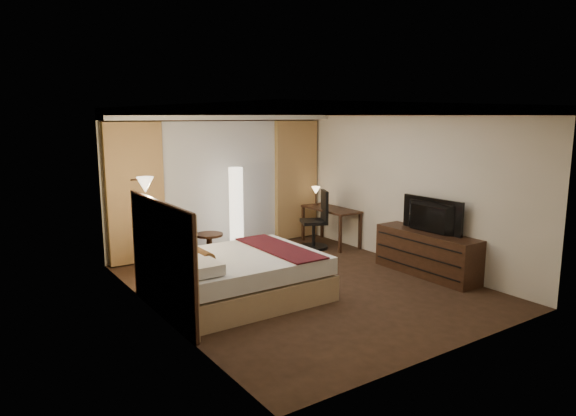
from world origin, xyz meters
TOP-DOWN VIEW (x-y plane):
  - floor at (0.00, 0.00)m, footprint 4.50×5.50m
  - ceiling at (0.00, 0.00)m, footprint 4.50×5.50m
  - back_wall at (0.00, 2.75)m, footprint 4.50×0.02m
  - left_wall at (-2.25, 0.00)m, footprint 0.02×5.50m
  - right_wall at (2.25, 0.00)m, footprint 0.02×5.50m
  - crown_molding at (0.00, 0.00)m, footprint 4.50×5.50m
  - soffit at (0.00, 2.50)m, footprint 4.50×0.50m
  - curtain_sheer at (0.00, 2.67)m, footprint 2.48×0.04m
  - curtain_left_drape at (-1.70, 2.61)m, footprint 1.00×0.14m
  - curtain_right_drape at (1.70, 2.61)m, footprint 1.00×0.14m
  - wall_sconce at (-2.09, 0.90)m, footprint 0.24×0.24m
  - bed at (-1.08, 0.03)m, footprint 2.22×1.74m
  - headboard at (-2.20, 0.03)m, footprint 0.12×2.04m
  - armchair at (-1.33, 1.90)m, footprint 1.00×0.97m
  - side_table at (-0.66, 1.90)m, footprint 0.49×0.49m
  - floor_lamp at (0.04, 2.18)m, footprint 0.35×0.35m
  - desk at (1.95, 1.74)m, footprint 0.55×1.30m
  - desk_lamp at (1.95, 2.24)m, footprint 0.18×0.18m
  - office_chair at (1.48, 1.69)m, footprint 0.74×0.74m
  - dresser at (2.00, -0.70)m, footprint 0.50×1.84m
  - television at (1.97, -0.70)m, footprint 0.70×1.18m

SIDE VIEW (x-z plane):
  - floor at x=0.00m, z-range -0.01..0.01m
  - side_table at x=-0.66m, z-range 0.00..0.53m
  - bed at x=-1.08m, z-range 0.00..0.65m
  - dresser at x=2.00m, z-range 0.00..0.72m
  - desk at x=1.95m, z-range 0.00..0.75m
  - armchair at x=-1.33m, z-range 0.00..0.80m
  - office_chair at x=1.48m, z-range 0.00..1.15m
  - headboard at x=-2.20m, z-range 0.00..1.50m
  - floor_lamp at x=0.04m, z-range 0.00..1.65m
  - desk_lamp at x=1.95m, z-range 0.75..1.09m
  - television at x=1.97m, z-range 0.97..1.13m
  - curtain_sheer at x=0.00m, z-range 0.02..2.48m
  - curtain_left_drape at x=-1.70m, z-range 0.02..2.48m
  - curtain_right_drape at x=1.70m, z-range 0.02..2.48m
  - back_wall at x=0.00m, z-range 0.00..2.70m
  - left_wall at x=-2.25m, z-range 0.00..2.70m
  - right_wall at x=2.25m, z-range 0.00..2.70m
  - wall_sconce at x=-2.09m, z-range 1.50..1.74m
  - soffit at x=0.00m, z-range 2.50..2.70m
  - crown_molding at x=0.00m, z-range 2.58..2.70m
  - ceiling at x=0.00m, z-range 2.70..2.71m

